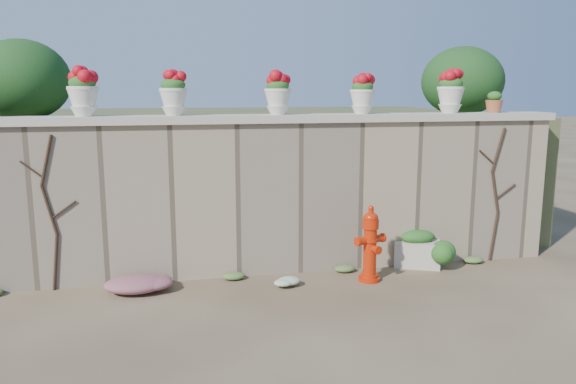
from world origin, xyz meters
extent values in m
plane|color=#4A3A25|center=(0.00, 0.00, 0.00)|extent=(80.00, 80.00, 0.00)
cube|color=gray|center=(0.00, 1.80, 1.00)|extent=(8.00, 0.40, 2.00)
cube|color=#BCB39F|center=(0.00, 1.80, 2.05)|extent=(8.10, 0.52, 0.10)
cube|color=#384C23|center=(0.00, 5.00, 1.00)|extent=(9.00, 6.00, 2.00)
ellipsoid|color=#143814|center=(-3.20, 3.00, 2.55)|extent=(1.30, 1.30, 1.10)
ellipsoid|color=#143814|center=(3.40, 3.00, 2.55)|extent=(1.30, 1.30, 1.10)
cylinder|color=black|center=(-2.66, 1.58, 0.35)|extent=(0.12, 0.04, 0.70)
cylinder|color=black|center=(-2.69, 1.58, 1.00)|extent=(0.17, 0.04, 0.61)
cylinder|color=black|center=(-2.67, 1.58, 1.60)|extent=(0.18, 0.04, 0.61)
cylinder|color=black|center=(-2.52, 1.58, 1.00)|extent=(0.30, 0.02, 0.22)
cylinder|color=black|center=(-2.85, 1.58, 1.50)|extent=(0.25, 0.02, 0.21)
cylinder|color=black|center=(3.24, 1.58, 0.35)|extent=(0.12, 0.04, 0.70)
cylinder|color=black|center=(3.22, 1.58, 1.00)|extent=(0.17, 0.04, 0.61)
cylinder|color=black|center=(3.23, 1.58, 1.60)|extent=(0.18, 0.04, 0.61)
cylinder|color=black|center=(3.38, 1.58, 1.00)|extent=(0.30, 0.02, 0.22)
cylinder|color=black|center=(3.05, 1.58, 1.50)|extent=(0.25, 0.02, 0.21)
cylinder|color=red|center=(1.20, 1.11, 0.02)|extent=(0.28, 0.28, 0.05)
cylinder|color=red|center=(1.20, 1.11, 0.40)|extent=(0.17, 0.17, 0.61)
cylinder|color=red|center=(1.20, 1.11, 0.54)|extent=(0.21, 0.21, 0.04)
cylinder|color=red|center=(1.20, 1.11, 0.75)|extent=(0.21, 0.21, 0.12)
ellipsoid|color=red|center=(1.20, 1.11, 0.85)|extent=(0.19, 0.19, 0.14)
cylinder|color=red|center=(1.20, 1.11, 0.93)|extent=(0.07, 0.07, 0.10)
cylinder|color=red|center=(1.07, 1.07, 0.54)|extent=(0.16, 0.14, 0.10)
cylinder|color=red|center=(1.33, 1.15, 0.54)|extent=(0.16, 0.14, 0.10)
cylinder|color=red|center=(1.24, 1.01, 0.45)|extent=(0.12, 0.12, 0.09)
cube|color=#BCB39F|center=(2.06, 1.55, 0.18)|extent=(0.71, 0.58, 0.36)
ellipsoid|color=#1E5119|center=(2.06, 1.55, 0.42)|extent=(0.55, 0.46, 0.18)
ellipsoid|color=#1E5119|center=(2.32, 1.29, 0.28)|extent=(0.59, 0.53, 0.56)
ellipsoid|color=#BC2573|center=(-1.54, 1.29, 0.13)|extent=(0.95, 0.63, 0.25)
ellipsoid|color=white|center=(0.08, 1.08, 0.08)|extent=(0.44, 0.35, 0.16)
ellipsoid|color=#1E5119|center=(-2.25, 1.80, 2.50)|extent=(0.32, 0.32, 0.19)
ellipsoid|color=#B80B17|center=(-2.25, 1.80, 2.58)|extent=(0.28, 0.28, 0.20)
ellipsoid|color=#1E5119|center=(-1.18, 1.80, 2.48)|extent=(0.30, 0.30, 0.18)
ellipsoid|color=#B80B17|center=(-1.18, 1.80, 2.55)|extent=(0.26, 0.26, 0.19)
ellipsoid|color=#1E5119|center=(0.14, 1.80, 2.47)|extent=(0.30, 0.30, 0.18)
ellipsoid|color=#B80B17|center=(0.14, 1.80, 2.54)|extent=(0.26, 0.26, 0.19)
ellipsoid|color=#1E5119|center=(1.29, 1.80, 2.46)|extent=(0.29, 0.29, 0.17)
ellipsoid|color=#B80B17|center=(1.29, 1.80, 2.53)|extent=(0.25, 0.25, 0.18)
ellipsoid|color=#1E5119|center=(2.57, 1.80, 2.50)|extent=(0.32, 0.32, 0.19)
ellipsoid|color=#B80B17|center=(2.57, 1.80, 2.58)|extent=(0.28, 0.28, 0.20)
ellipsoid|color=#1E5119|center=(3.25, 1.80, 2.32)|extent=(0.20, 0.20, 0.14)
camera|label=1|loc=(-1.23, -5.42, 2.42)|focal=35.00mm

